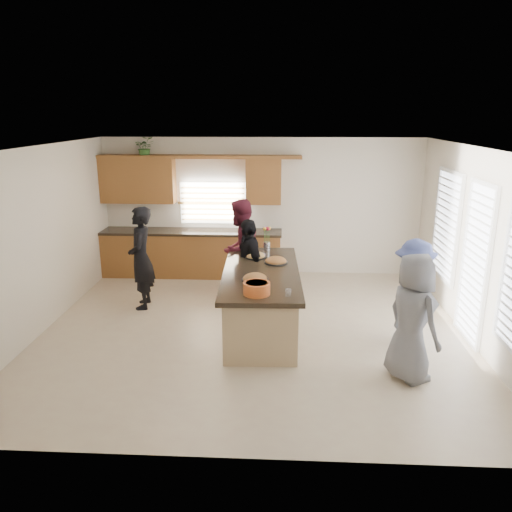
# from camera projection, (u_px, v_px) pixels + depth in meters

# --- Properties ---
(floor) EXTENTS (6.50, 6.50, 0.00)m
(floor) POSITION_uv_depth(u_px,v_px,m) (253.00, 330.00, 7.78)
(floor) COLOR beige
(floor) RESTS_ON ground
(room_shell) EXTENTS (6.52, 6.02, 2.81)m
(room_shell) POSITION_uv_depth(u_px,v_px,m) (253.00, 210.00, 7.26)
(room_shell) COLOR silver
(room_shell) RESTS_ON ground
(back_cabinetry) EXTENTS (4.08, 0.66, 2.46)m
(back_cabinetry) POSITION_uv_depth(u_px,v_px,m) (190.00, 232.00, 10.23)
(back_cabinetry) COLOR #935D2A
(back_cabinetry) RESTS_ON ground
(right_wall_glazing) EXTENTS (0.06, 4.00, 2.25)m
(right_wall_glazing) POSITION_uv_depth(u_px,v_px,m) (477.00, 253.00, 7.12)
(right_wall_glazing) COLOR white
(right_wall_glazing) RESTS_ON ground
(island) EXTENTS (1.24, 2.74, 0.95)m
(island) POSITION_uv_depth(u_px,v_px,m) (261.00, 301.00, 7.74)
(island) COLOR tan
(island) RESTS_ON ground
(platter_front) EXTENTS (0.39, 0.39, 0.16)m
(platter_front) POSITION_uv_depth(u_px,v_px,m) (255.00, 279.00, 7.15)
(platter_front) COLOR black
(platter_front) RESTS_ON island
(platter_mid) EXTENTS (0.38, 0.38, 0.15)m
(platter_mid) POSITION_uv_depth(u_px,v_px,m) (276.00, 261.00, 7.98)
(platter_mid) COLOR black
(platter_mid) RESTS_ON island
(platter_back) EXTENTS (0.35, 0.35, 0.14)m
(platter_back) POSITION_uv_depth(u_px,v_px,m) (255.00, 256.00, 8.28)
(platter_back) COLOR black
(platter_back) RESTS_ON island
(salad_bowl) EXTENTS (0.36, 0.36, 0.16)m
(salad_bowl) POSITION_uv_depth(u_px,v_px,m) (257.00, 288.00, 6.60)
(salad_bowl) COLOR #D96027
(salad_bowl) RESTS_ON island
(clear_cup) EXTENTS (0.08, 0.08, 0.09)m
(clear_cup) POSITION_uv_depth(u_px,v_px,m) (288.00, 292.00, 6.55)
(clear_cup) COLOR white
(clear_cup) RESTS_ON island
(plate_stack) EXTENTS (0.24, 0.24, 0.05)m
(plate_stack) POSITION_uv_depth(u_px,v_px,m) (258.00, 256.00, 8.33)
(plate_stack) COLOR #9B82BD
(plate_stack) RESTS_ON island
(flower_vase) EXTENTS (0.14, 0.14, 0.42)m
(flower_vase) POSITION_uv_depth(u_px,v_px,m) (267.00, 238.00, 8.68)
(flower_vase) COLOR silver
(flower_vase) RESTS_ON island
(potted_plant) EXTENTS (0.44, 0.41, 0.42)m
(potted_plant) POSITION_uv_depth(u_px,v_px,m) (145.00, 147.00, 9.88)
(potted_plant) COLOR #37692A
(potted_plant) RESTS_ON back_cabinetry
(woman_left_back) EXTENTS (0.51, 0.70, 1.77)m
(woman_left_back) POSITION_uv_depth(u_px,v_px,m) (141.00, 258.00, 8.50)
(woman_left_back) COLOR black
(woman_left_back) RESTS_ON ground
(woman_left_mid) EXTENTS (1.01, 1.09, 1.80)m
(woman_left_mid) POSITION_uv_depth(u_px,v_px,m) (240.00, 249.00, 9.00)
(woman_left_mid) COLOR maroon
(woman_left_mid) RESTS_ON ground
(woman_left_front) EXTENTS (0.73, 1.00, 1.58)m
(woman_left_front) POSITION_uv_depth(u_px,v_px,m) (249.00, 265.00, 8.43)
(woman_left_front) COLOR black
(woman_left_front) RESTS_ON ground
(woman_right_back) EXTENTS (0.73, 1.09, 1.57)m
(woman_right_back) POSITION_uv_depth(u_px,v_px,m) (413.00, 292.00, 7.17)
(woman_right_back) COLOR #374279
(woman_right_back) RESTS_ON ground
(woman_right_front) EXTENTS (0.84, 0.96, 1.65)m
(woman_right_front) POSITION_uv_depth(u_px,v_px,m) (412.00, 318.00, 6.17)
(woman_right_front) COLOR slate
(woman_right_front) RESTS_ON ground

